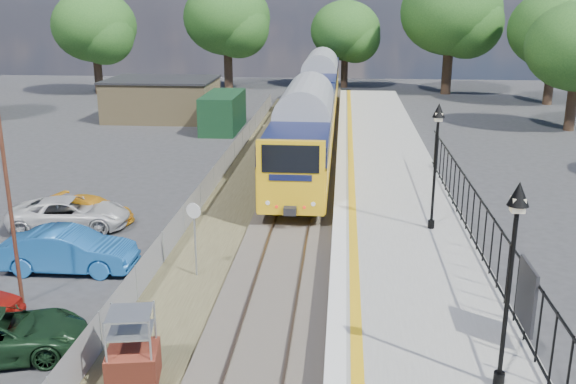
# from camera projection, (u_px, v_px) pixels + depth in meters

# --- Properties ---
(ground) EXTENTS (120.00, 120.00, 0.00)m
(ground) POSITION_uv_depth(u_px,v_px,m) (269.00, 323.00, 18.49)
(ground) COLOR #2D2D30
(ground) RESTS_ON ground
(track_bed) EXTENTS (5.90, 80.00, 0.29)m
(track_bed) POSITION_uv_depth(u_px,v_px,m) (284.00, 213.00, 27.73)
(track_bed) COLOR #473F38
(track_bed) RESTS_ON ground
(platform) EXTENTS (5.00, 70.00, 0.90)m
(platform) POSITION_uv_depth(u_px,v_px,m) (396.00, 221.00, 25.65)
(platform) COLOR gray
(platform) RESTS_ON ground
(platform_edge) EXTENTS (0.90, 70.00, 0.01)m
(platform_edge) POSITION_uv_depth(u_px,v_px,m) (345.00, 209.00, 25.69)
(platform_edge) COLOR silver
(platform_edge) RESTS_ON platform
(victorian_lamp_south) EXTENTS (0.44, 0.44, 4.60)m
(victorian_lamp_south) POSITION_uv_depth(u_px,v_px,m) (514.00, 239.00, 12.98)
(victorian_lamp_south) COLOR black
(victorian_lamp_south) RESTS_ON platform
(victorian_lamp_north) EXTENTS (0.44, 0.44, 4.60)m
(victorian_lamp_north) POSITION_uv_depth(u_px,v_px,m) (437.00, 137.00, 22.54)
(victorian_lamp_north) COLOR black
(victorian_lamp_north) RESTS_ON platform
(palisade_fence) EXTENTS (0.12, 26.00, 2.00)m
(palisade_fence) POSITION_uv_depth(u_px,v_px,m) (490.00, 242.00, 19.55)
(palisade_fence) COLOR black
(palisade_fence) RESTS_ON platform
(wire_fence) EXTENTS (0.06, 52.00, 1.20)m
(wire_fence) POSITION_uv_depth(u_px,v_px,m) (209.00, 185.00, 30.11)
(wire_fence) COLOR #999EA3
(wire_fence) RESTS_ON ground
(outbuilding) EXTENTS (10.80, 10.10, 3.12)m
(outbuilding) POSITION_uv_depth(u_px,v_px,m) (173.00, 101.00, 48.73)
(outbuilding) COLOR #927D52
(outbuilding) RESTS_ON ground
(tree_line) EXTENTS (56.80, 43.80, 11.88)m
(tree_line) POSITION_uv_depth(u_px,v_px,m) (339.00, 27.00, 56.54)
(tree_line) COLOR #332319
(tree_line) RESTS_ON ground
(train) EXTENTS (2.82, 40.83, 3.51)m
(train) POSITION_uv_depth(u_px,v_px,m) (315.00, 99.00, 44.47)
(train) COLOR gold
(train) RESTS_ON ground
(brick_plinth) EXTENTS (1.38, 1.38, 1.93)m
(brick_plinth) POSITION_uv_depth(u_px,v_px,m) (132.00, 349.00, 15.31)
(brick_plinth) COLOR maroon
(brick_plinth) RESTS_ON ground
(speed_sign) EXTENTS (0.51, 0.19, 2.61)m
(speed_sign) POSITION_uv_depth(u_px,v_px,m) (194.00, 228.00, 21.04)
(speed_sign) COLOR #999EA3
(speed_sign) RESTS_ON ground
(carpark_lamp) EXTENTS (0.25, 0.50, 7.59)m
(carpark_lamp) POSITION_uv_depth(u_px,v_px,m) (5.00, 168.00, 18.44)
(carpark_lamp) COLOR #532A1B
(carpark_lamp) RESTS_ON ground
(car_blue) EXTENTS (4.53, 1.66, 1.48)m
(car_blue) POSITION_uv_depth(u_px,v_px,m) (69.00, 250.00, 21.85)
(car_blue) COLOR #1B5BA6
(car_blue) RESTS_ON ground
(car_yellow) EXTENTS (3.91, 2.39, 1.06)m
(car_yellow) POSITION_uv_depth(u_px,v_px,m) (92.00, 210.00, 26.75)
(car_yellow) COLOR orange
(car_yellow) RESTS_ON ground
(car_white) EXTENTS (4.98, 2.87, 1.31)m
(car_white) POSITION_uv_depth(u_px,v_px,m) (70.00, 214.00, 25.86)
(car_white) COLOR silver
(car_white) RESTS_ON ground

